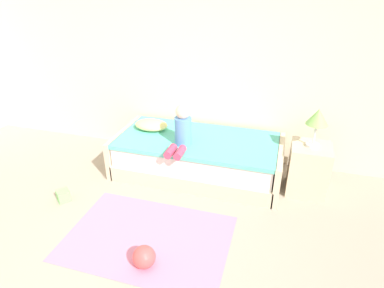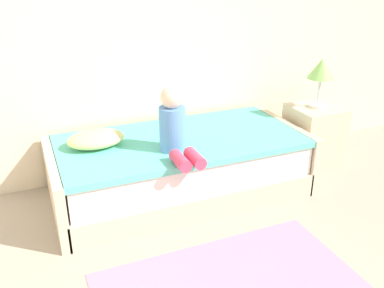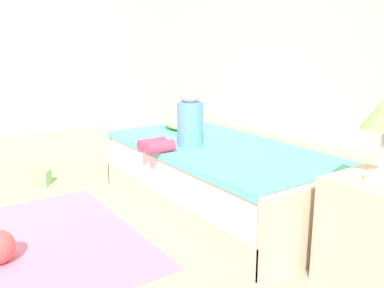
{
  "view_description": "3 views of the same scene",
  "coord_description": "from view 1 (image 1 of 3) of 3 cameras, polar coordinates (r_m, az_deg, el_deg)",
  "views": [
    {
      "loc": [
        1.03,
        -1.49,
        2.29
      ],
      "look_at": [
        0.07,
        1.75,
        0.55
      ],
      "focal_mm": 30.16,
      "sensor_mm": 36.0,
      "label": 1
    },
    {
      "loc": [
        -1.06,
        -0.95,
        1.82
      ],
      "look_at": [
        0.07,
        1.75,
        0.55
      ],
      "focal_mm": 39.06,
      "sensor_mm": 36.0,
      "label": 2
    },
    {
      "loc": [
        2.6,
        0.02,
        1.31
      ],
      "look_at": [
        0.07,
        1.75,
        0.55
      ],
      "focal_mm": 39.9,
      "sensor_mm": 36.0,
      "label": 3
    }
  ],
  "objects": [
    {
      "name": "wall_rear",
      "position": [
        4.3,
        2.35,
        15.97
      ],
      "size": [
        7.2,
        0.1,
        2.9
      ],
      "primitive_type": "cube",
      "color": "beige",
      "rests_on": "ground"
    },
    {
      "name": "bed",
      "position": [
        4.16,
        0.98,
        -2.21
      ],
      "size": [
        2.11,
        1.0,
        0.5
      ],
      "color": "beige",
      "rests_on": "ground"
    },
    {
      "name": "nightstand",
      "position": [
        4.03,
        19.82,
        -4.15
      ],
      "size": [
        0.44,
        0.44,
        0.6
      ],
      "primitive_type": "cube",
      "color": "beige",
      "rests_on": "ground"
    },
    {
      "name": "table_lamp",
      "position": [
        3.76,
        21.33,
        4.19
      ],
      "size": [
        0.24,
        0.24,
        0.45
      ],
      "color": "silver",
      "rests_on": "nightstand"
    },
    {
      "name": "child_figure",
      "position": [
        3.79,
        -1.81,
        2.48
      ],
      "size": [
        0.2,
        0.51,
        0.5
      ],
      "color": "#598CD1",
      "rests_on": "bed"
    },
    {
      "name": "pillow",
      "position": [
        4.3,
        -7.2,
        3.38
      ],
      "size": [
        0.44,
        0.3,
        0.13
      ],
      "primitive_type": "ellipsoid",
      "color": "#F2E58C",
      "rests_on": "bed"
    },
    {
      "name": "toy_ball",
      "position": [
        3.04,
        -8.47,
        -19.16
      ],
      "size": [
        0.21,
        0.21,
        0.21
      ],
      "primitive_type": "sphere",
      "color": "#E54C4C",
      "rests_on": "ground"
    },
    {
      "name": "area_rug",
      "position": [
        3.35,
        -7.77,
        -16.07
      ],
      "size": [
        1.6,
        1.1,
        0.01
      ],
      "primitive_type": "cube",
      "color": "pink",
      "rests_on": "ground"
    },
    {
      "name": "toy_block",
      "position": [
        4.03,
        -21.77,
        -8.49
      ],
      "size": [
        0.19,
        0.19,
        0.14
      ],
      "primitive_type": "cube",
      "rotation": [
        0.0,
        0.0,
        2.47
      ],
      "color": "#7FD872",
      "rests_on": "ground"
    }
  ]
}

